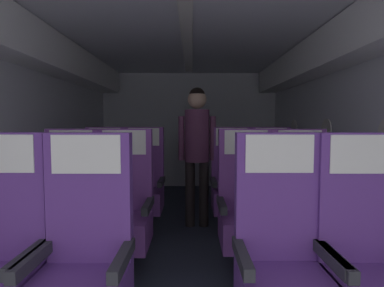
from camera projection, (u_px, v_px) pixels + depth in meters
name	position (u px, v px, depth m)	size (l,w,h in m)	color
ground	(186.00, 245.00, 3.08)	(3.49, 6.04, 0.02)	#2D3342
fuselage_shell	(187.00, 88.00, 3.23)	(3.37, 5.69, 2.18)	silver
seat_a_left_aisle	(82.00, 268.00, 1.54)	(0.48, 0.46, 1.15)	#38383D
seat_a_right_aisle	(370.00, 267.00, 1.54)	(0.48, 0.46, 1.15)	#38383D
seat_a_right_window	(282.00, 265.00, 1.57)	(0.48, 0.46, 1.15)	#38383D
seat_b_left_window	(68.00, 211.00, 2.52)	(0.48, 0.46, 1.15)	#38383D
seat_b_left_aisle	(122.00, 212.00, 2.49)	(0.48, 0.46, 1.15)	#38383D
seat_b_right_aisle	(301.00, 212.00, 2.51)	(0.48, 0.46, 1.15)	#38383D
seat_b_right_window	(247.00, 211.00, 2.52)	(0.48, 0.46, 1.15)	#38383D
seat_c_left_window	(103.00, 187.00, 3.45)	(0.48, 0.46, 1.15)	#38383D
seat_c_left_aisle	(143.00, 187.00, 3.47)	(0.48, 0.46, 1.15)	#38383D
seat_c_right_aisle	(272.00, 187.00, 3.47)	(0.48, 0.46, 1.15)	#38383D
seat_c_right_window	(232.00, 187.00, 3.47)	(0.48, 0.46, 1.15)	#38383D
flight_attendant	(197.00, 141.00, 3.55)	(0.43, 0.28, 1.60)	black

